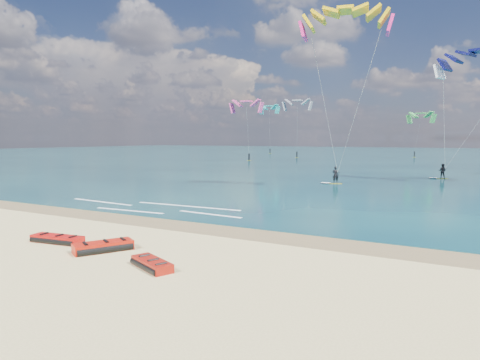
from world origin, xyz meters
name	(u,v)px	position (x,y,z in m)	size (l,w,h in m)	color
ground	(328,172)	(0.00, 40.00, 0.00)	(320.00, 320.00, 0.00)	tan
wet_sand_strip	(129,219)	(0.00, 3.00, 0.00)	(320.00, 2.40, 0.01)	brown
sea	(400,155)	(0.00, 104.00, 0.02)	(320.00, 200.00, 0.04)	#0A2C39
packed_kite_left	(57,243)	(1.05, -2.46, 0.00)	(2.58, 1.02, 0.37)	red
packed_kite_mid	(152,268)	(7.02, -3.36, 0.00)	(2.12, 0.99, 0.36)	#A5160B
packed_kite_right	(103,251)	(3.84, -2.53, 0.00)	(2.48, 1.20, 0.44)	red
kitesurfer_main	(341,94)	(6.04, 23.46, 8.41)	(8.63, 7.77, 16.27)	yellow
kitesurfer_far	(462,108)	(15.38, 35.14, 7.59)	(10.05, 6.43, 14.52)	#BCC81E
shoreline_foam	(156,207)	(-1.20, 6.75, 0.04)	(14.38, 3.62, 0.01)	white
distant_kites	(302,132)	(-18.02, 79.18, 6.01)	(46.51, 41.62, 13.49)	green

